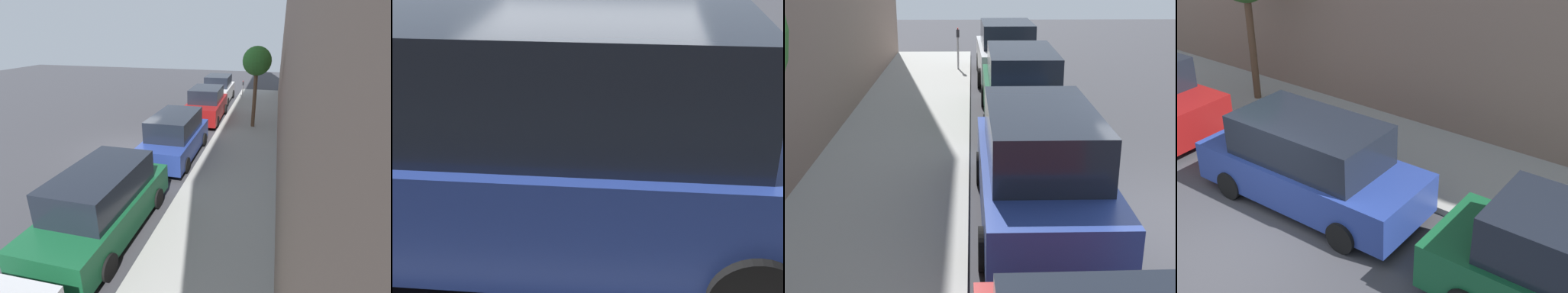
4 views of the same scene
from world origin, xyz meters
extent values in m
plane|color=#38383D|center=(0.00, 0.00, 0.00)|extent=(60.00, 60.00, 0.00)
cube|color=navy|center=(2.35, -0.14, 0.64)|extent=(1.95, 4.92, 0.84)
cube|color=black|center=(2.35, -0.14, 1.48)|extent=(1.70, 3.12, 0.84)
cylinder|color=black|center=(1.45, 1.38, 0.31)|extent=(0.22, 0.62, 0.62)
cylinder|color=black|center=(1.45, -1.66, 0.31)|extent=(0.22, 0.62, 0.62)
camera|label=1|loc=(6.29, -12.00, 5.25)|focal=28.00mm
camera|label=2|loc=(6.08, 0.61, 2.64)|focal=50.00mm
camera|label=3|loc=(3.42, 8.02, 4.15)|focal=50.00mm
camera|label=4|loc=(-4.68, -6.82, 6.51)|focal=50.00mm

